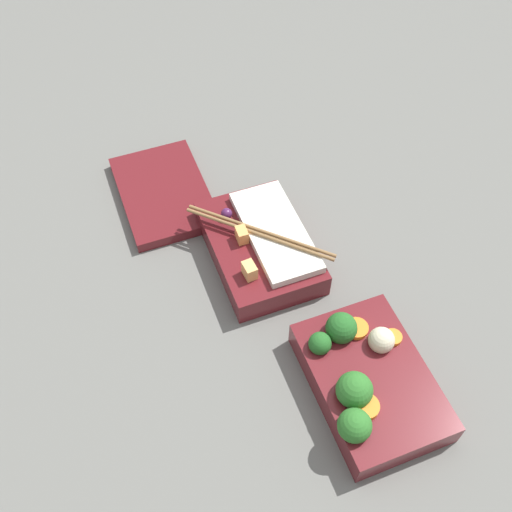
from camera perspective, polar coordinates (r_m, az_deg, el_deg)
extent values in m
plane|color=slate|center=(0.82, 4.60, -5.08)|extent=(3.00, 3.00, 0.00)
cube|color=maroon|center=(0.76, 10.83, -11.66)|extent=(0.20, 0.13, 0.04)
sphere|color=#236023|center=(0.76, 8.13, -6.80)|extent=(0.04, 0.04, 0.04)
sphere|color=#236023|center=(0.74, 6.11, -8.28)|extent=(0.03, 0.03, 0.03)
sphere|color=#2D7028|center=(0.70, 9.37, -15.64)|extent=(0.04, 0.04, 0.04)
sphere|color=#2D7028|center=(0.72, 9.35, -12.49)|extent=(0.04, 0.04, 0.04)
cylinder|color=orange|center=(0.77, 12.91, -7.56)|extent=(0.03, 0.03, 0.01)
cylinder|color=orange|center=(0.72, 10.05, -14.08)|extent=(0.04, 0.04, 0.01)
cylinder|color=orange|center=(0.77, 9.56, -6.82)|extent=(0.04, 0.04, 0.01)
sphere|color=beige|center=(0.76, 11.86, -7.85)|extent=(0.03, 0.03, 0.03)
cube|color=maroon|center=(0.86, 0.33, 0.83)|extent=(0.20, 0.13, 0.04)
cube|color=silver|center=(0.85, 2.11, 2.43)|extent=(0.17, 0.08, 0.01)
cube|color=#EAB266|center=(0.80, -0.62, -1.37)|extent=(0.02, 0.02, 0.02)
cube|color=#F4A356|center=(0.83, -1.36, 2.03)|extent=(0.02, 0.02, 0.02)
sphere|color=#4C1E4C|center=(0.86, -2.82, 4.05)|extent=(0.02, 0.02, 0.02)
cylinder|color=olive|center=(0.83, 0.44, 2.45)|extent=(0.16, 0.16, 0.01)
cylinder|color=olive|center=(0.83, 0.24, 2.11)|extent=(0.16, 0.16, 0.01)
cube|color=maroon|center=(0.95, -8.78, 5.98)|extent=(0.19, 0.13, 0.02)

